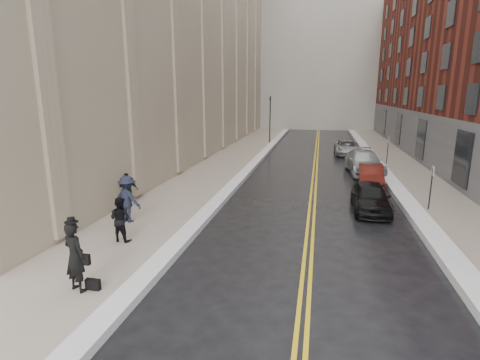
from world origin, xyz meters
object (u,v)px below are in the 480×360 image
at_px(car_maroon, 371,176).
at_px(pedestrian_main, 75,257).
at_px(car_silver_near, 364,162).
at_px(pedestrian_a, 120,219).
at_px(car_black, 370,197).
at_px(pedestrian_b, 128,199).
at_px(pedestrian_c, 128,190).
at_px(car_silver_far, 347,147).

xyz_separation_m(car_maroon, pedestrian_main, (-9.52, -14.83, 0.50)).
bearing_deg(car_silver_near, pedestrian_a, -129.29).
bearing_deg(car_black, pedestrian_b, -158.21).
height_order(car_silver_near, pedestrian_c, pedestrian_c).
bearing_deg(car_silver_far, pedestrian_b, -116.19).
distance_m(car_black, pedestrian_c, 11.60).
bearing_deg(car_silver_near, pedestrian_c, -142.58).
relative_size(car_black, car_silver_near, 0.76).
height_order(car_black, car_silver_far, car_black).
height_order(car_black, pedestrian_b, pedestrian_b).
bearing_deg(car_silver_far, car_silver_near, -85.96).
relative_size(car_silver_near, pedestrian_main, 2.68).
relative_size(car_black, pedestrian_main, 2.03).
height_order(car_maroon, pedestrian_c, pedestrian_c).
height_order(car_black, car_silver_near, car_silver_near).
relative_size(car_black, car_maroon, 1.04).
bearing_deg(pedestrian_c, pedestrian_a, 91.19).
height_order(car_maroon, car_silver_far, car_silver_far).
bearing_deg(car_maroon, car_silver_near, 93.68).
bearing_deg(pedestrian_c, car_silver_near, -160.94).
bearing_deg(car_silver_far, pedestrian_a, -112.60).
bearing_deg(pedestrian_a, car_maroon, -125.46).
xyz_separation_m(car_silver_far, pedestrian_main, (-8.90, -26.92, 0.50)).
relative_size(pedestrian_a, pedestrian_c, 1.02).
bearing_deg(pedestrian_b, car_silver_far, -98.47).
bearing_deg(car_silver_far, pedestrian_c, -120.86).
relative_size(car_maroon, car_silver_near, 0.73).
height_order(car_silver_far, pedestrian_a, pedestrian_a).
distance_m(car_maroon, pedestrian_b, 14.35).
relative_size(pedestrian_main, pedestrian_b, 1.00).
relative_size(car_silver_far, pedestrian_c, 2.84).
xyz_separation_m(car_black, car_silver_far, (0.00, 17.24, -0.04)).
bearing_deg(pedestrian_main, car_maroon, -103.61).
xyz_separation_m(car_silver_near, pedestrian_main, (-9.54, -18.69, 0.37)).
height_order(car_silver_near, car_silver_far, car_silver_near).
bearing_deg(pedestrian_a, car_silver_far, -105.69).
distance_m(car_black, car_silver_near, 9.03).
bearing_deg(pedestrian_c, car_maroon, -172.48).
bearing_deg(pedestrian_a, pedestrian_b, -62.53).
height_order(car_silver_near, pedestrian_main, pedestrian_main).
bearing_deg(car_black, pedestrian_c, -169.30).
relative_size(car_black, car_silver_far, 0.87).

